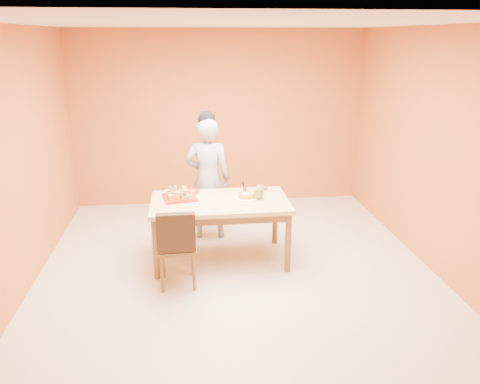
{
  "coord_description": "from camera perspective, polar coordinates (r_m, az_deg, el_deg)",
  "views": [
    {
      "loc": [
        -0.52,
        -4.75,
        2.58
      ],
      "look_at": [
        0.07,
        0.3,
        0.88
      ],
      "focal_mm": 35.0,
      "sensor_mm": 36.0,
      "label": 1
    }
  ],
  "objects": [
    {
      "name": "cake_server",
      "position": [
        5.68,
        0.6,
        0.45
      ],
      "size": [
        0.06,
        0.24,
        0.01
      ],
      "primitive_type": "cube",
      "rotation": [
        0.0,
        0.0,
        -0.08
      ],
      "color": "silver",
      "rests_on": "sponge_cake"
    },
    {
      "name": "dining_table",
      "position": [
        5.49,
        -2.46,
        -1.96
      ],
      "size": [
        1.6,
        0.9,
        0.76
      ],
      "color": "tan",
      "rests_on": "floor"
    },
    {
      "name": "wall_back",
      "position": [
        7.37,
        -2.54,
        8.86
      ],
      "size": [
        4.5,
        0.0,
        4.5
      ],
      "primitive_type": "plane",
      "rotation": [
        1.57,
        0.0,
        0.0
      ],
      "color": "#B06428",
      "rests_on": "floor"
    },
    {
      "name": "person",
      "position": [
        6.11,
        -3.92,
        1.59
      ],
      "size": [
        0.63,
        0.45,
        1.62
      ],
      "primitive_type": "imported",
      "rotation": [
        0.0,
        0.0,
        3.03
      ],
      "color": "gray",
      "rests_on": "floor"
    },
    {
      "name": "wall_left",
      "position": [
        5.2,
        -25.88,
        2.92
      ],
      "size": [
        0.0,
        5.0,
        5.0
      ],
      "primitive_type": "plane",
      "rotation": [
        1.57,
        0.0,
        1.57
      ],
      "color": "#B06428",
      "rests_on": "floor"
    },
    {
      "name": "white_cake_plate",
      "position": [
        5.52,
        0.73,
        -0.7
      ],
      "size": [
        0.35,
        0.35,
        0.01
      ],
      "primitive_type": "cylinder",
      "rotation": [
        0.0,
        0.0,
        0.28
      ],
      "color": "white",
      "rests_on": "dining_table"
    },
    {
      "name": "dining_chair",
      "position": [
        5.04,
        -7.69,
        -6.49
      ],
      "size": [
        0.42,
        0.48,
        0.9
      ],
      "rotation": [
        0.0,
        0.0,
        0.02
      ],
      "color": "brown",
      "rests_on": "floor"
    },
    {
      "name": "checker_tin",
      "position": [
        5.85,
        2.91,
        0.47
      ],
      "size": [
        0.12,
        0.12,
        0.03
      ],
      "primitive_type": "cylinder",
      "rotation": [
        0.0,
        0.0,
        -0.14
      ],
      "color": "#351A0E",
      "rests_on": "dining_table"
    },
    {
      "name": "sponge_cake",
      "position": [
        5.51,
        0.73,
        -0.42
      ],
      "size": [
        0.21,
        0.21,
        0.04
      ],
      "primitive_type": "cylinder",
      "rotation": [
        0.0,
        0.0,
        -0.08
      ],
      "color": "#C88A33",
      "rests_on": "white_cake_plate"
    },
    {
      "name": "wall_right",
      "position": [
        5.64,
        23.06,
        4.38
      ],
      "size": [
        0.0,
        5.0,
        5.0
      ],
      "primitive_type": "plane",
      "rotation": [
        1.57,
        0.0,
        -1.57
      ],
      "color": "#B06428",
      "rests_on": "floor"
    },
    {
      "name": "red_dinner_plate",
      "position": [
        5.77,
        -6.33,
        0.07
      ],
      "size": [
        0.3,
        0.3,
        0.02
      ],
      "primitive_type": "cylinder",
      "rotation": [
        0.0,
        0.0,
        0.06
      ],
      "color": "maroon",
      "rests_on": "dining_table"
    },
    {
      "name": "floor",
      "position": [
        5.43,
        -0.36,
        -9.88
      ],
      "size": [
        5.0,
        5.0,
        0.0
      ],
      "primitive_type": "plane",
      "color": "beige",
      "rests_on": "ground"
    },
    {
      "name": "pastry_pile",
      "position": [
        5.54,
        -7.38,
        -0.04
      ],
      "size": [
        0.33,
        0.33,
        0.11
      ],
      "primitive_type": null,
      "color": "tan",
      "rests_on": "pastry_platter"
    },
    {
      "name": "pastry_platter",
      "position": [
        5.56,
        -7.36,
        -0.67
      ],
      "size": [
        0.43,
        0.43,
        0.02
      ],
      "primitive_type": "cube",
      "rotation": [
        0.0,
        0.0,
        0.2
      ],
      "color": "maroon",
      "rests_on": "dining_table"
    },
    {
      "name": "ceiling",
      "position": [
        4.78,
        -0.43,
        19.91
      ],
      "size": [
        5.0,
        5.0,
        0.0
      ],
      "primitive_type": "plane",
      "rotation": [
        3.14,
        0.0,
        0.0
      ],
      "color": "silver",
      "rests_on": "wall_back"
    },
    {
      "name": "egg_ornament",
      "position": [
        5.48,
        2.3,
        -0.07
      ],
      "size": [
        0.15,
        0.14,
        0.16
      ],
      "primitive_type": "ellipsoid",
      "rotation": [
        0.0,
        0.0,
        0.36
      ],
      "color": "olive",
      "rests_on": "dining_table"
    },
    {
      "name": "magenta_glass",
      "position": [
        5.66,
        2.42,
        0.29
      ],
      "size": [
        0.08,
        0.08,
        0.11
      ],
      "primitive_type": "cylinder",
      "rotation": [
        0.0,
        0.0,
        -0.03
      ],
      "color": "#D92076",
      "rests_on": "dining_table"
    }
  ]
}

